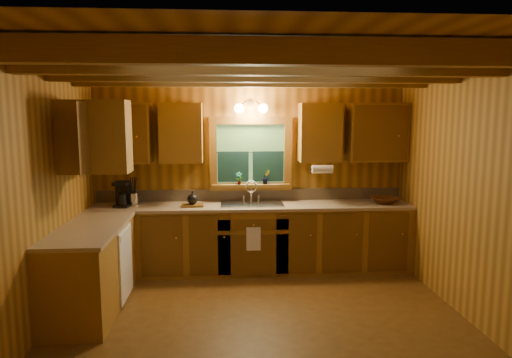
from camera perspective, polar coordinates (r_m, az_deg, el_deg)
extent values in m
plane|color=#5A3B15|center=(4.81, 0.68, -17.49)|extent=(4.20, 4.20, 0.00)
plane|color=brown|center=(4.38, 0.74, 14.92)|extent=(4.20, 4.20, 0.00)
plane|color=brown|center=(6.29, -0.68, 0.92)|extent=(4.20, 0.00, 4.20)
plane|color=brown|center=(2.58, 4.15, -9.36)|extent=(4.20, 0.00, 4.20)
plane|color=brown|center=(4.74, -25.53, -2.16)|extent=(0.00, 3.80, 3.80)
plane|color=brown|center=(5.04, 25.26, -1.59)|extent=(0.00, 3.80, 3.80)
cube|color=brown|center=(3.18, 2.55, 15.58)|extent=(4.20, 0.14, 0.18)
cube|color=brown|center=(3.97, 1.22, 14.05)|extent=(4.20, 0.14, 0.18)
cube|color=brown|center=(4.77, 0.34, 13.02)|extent=(4.20, 0.14, 0.18)
cube|color=brown|center=(5.56, -0.29, 12.29)|extent=(4.20, 0.14, 0.18)
cube|color=brown|center=(6.16, -0.51, -7.50)|extent=(4.20, 0.62, 0.86)
cube|color=brown|center=(5.29, -19.85, -10.60)|extent=(0.62, 1.60, 0.86)
cube|color=tan|center=(6.05, -0.51, -3.38)|extent=(4.20, 0.66, 0.04)
cube|color=tan|center=(5.16, -19.98, -5.85)|extent=(0.64, 1.60, 0.04)
cube|color=#9A8567|center=(6.32, -0.67, -1.97)|extent=(4.20, 0.02, 0.16)
cube|color=white|center=(5.39, -15.94, -10.05)|extent=(0.02, 0.60, 0.80)
cube|color=brown|center=(6.22, -16.51, 5.51)|extent=(0.78, 0.34, 0.78)
cube|color=brown|center=(6.10, -9.31, 5.69)|extent=(0.55, 0.34, 0.78)
cube|color=brown|center=(6.20, 7.96, 5.75)|extent=(0.55, 0.34, 0.78)
cube|color=brown|center=(6.41, 14.84, 5.63)|extent=(0.78, 0.34, 0.78)
cube|color=brown|center=(5.26, -21.45, 4.91)|extent=(0.34, 1.10, 0.78)
cube|color=brown|center=(6.21, -0.67, 7.30)|extent=(1.12, 0.08, 0.10)
cube|color=brown|center=(6.28, -0.66, -0.94)|extent=(1.12, 0.08, 0.10)
cube|color=brown|center=(6.22, -5.37, 3.12)|extent=(0.10, 0.08, 0.80)
cube|color=brown|center=(6.28, 3.99, 3.18)|extent=(0.10, 0.08, 0.80)
cube|color=#427531|center=(6.26, -0.68, 3.19)|extent=(0.92, 0.01, 0.80)
cube|color=#0F2B2C|center=(6.25, -2.86, 1.54)|extent=(0.42, 0.02, 0.42)
cube|color=#0F2B2C|center=(6.27, 1.51, 1.58)|extent=(0.42, 0.02, 0.42)
cylinder|color=black|center=(6.24, -0.67, 3.35)|extent=(0.92, 0.01, 0.01)
cube|color=brown|center=(6.24, -0.64, -0.81)|extent=(1.06, 0.14, 0.04)
cylinder|color=black|center=(6.21, -0.68, 9.43)|extent=(0.08, 0.03, 0.08)
cylinder|color=black|center=(6.14, -1.59, 9.44)|extent=(0.09, 0.17, 0.08)
cylinder|color=black|center=(6.15, 0.30, 9.44)|extent=(0.09, 0.17, 0.08)
sphere|color=#FFE0A5|center=(6.08, -2.13, 8.79)|extent=(0.13, 0.13, 0.13)
sphere|color=#FFE0A5|center=(6.10, 0.91, 8.80)|extent=(0.13, 0.13, 0.13)
cylinder|color=white|center=(6.04, 8.26, 1.22)|extent=(0.27, 0.11, 0.11)
cube|color=white|center=(5.82, -0.31, -7.49)|extent=(0.18, 0.01, 0.30)
cube|color=silver|center=(6.06, -0.52, -3.13)|extent=(0.82, 0.48, 0.02)
cube|color=#262628|center=(6.06, -2.31, -3.76)|extent=(0.34, 0.40, 0.14)
cube|color=#262628|center=(6.08, 1.27, -3.71)|extent=(0.34, 0.40, 0.14)
cylinder|color=silver|center=(6.22, -0.62, -1.87)|extent=(0.04, 0.04, 0.22)
torus|color=silver|center=(6.14, -0.59, -0.95)|extent=(0.16, 0.02, 0.16)
cube|color=black|center=(6.16, -16.30, -3.18)|extent=(0.18, 0.22, 0.03)
cube|color=black|center=(6.20, -16.22, -1.62)|extent=(0.18, 0.08, 0.31)
cube|color=black|center=(6.09, -16.45, -0.53)|extent=(0.18, 0.20, 0.04)
cylinder|color=black|center=(6.11, -16.39, -2.44)|extent=(0.11, 0.11, 0.13)
cylinder|color=silver|center=(6.19, -15.06, -2.44)|extent=(0.13, 0.13, 0.17)
cylinder|color=black|center=(6.15, -15.29, -0.89)|extent=(0.03, 0.04, 0.24)
cylinder|color=black|center=(6.16, -15.11, -0.88)|extent=(0.01, 0.01, 0.24)
cylinder|color=black|center=(6.17, -14.93, -0.86)|extent=(0.03, 0.04, 0.24)
cylinder|color=black|center=(6.17, -14.80, -0.85)|extent=(0.05, 0.06, 0.24)
cube|color=brown|center=(5.99, -7.92, -3.27)|extent=(0.29, 0.22, 0.03)
sphere|color=black|center=(5.97, -7.93, -2.51)|extent=(0.14, 0.14, 0.14)
cylinder|color=black|center=(5.96, -7.95, -1.70)|extent=(0.02, 0.02, 0.04)
imported|color=#48230C|center=(6.35, 15.72, -2.56)|extent=(0.41, 0.41, 0.09)
imported|color=brown|center=(6.18, -2.13, 0.10)|extent=(0.10, 0.07, 0.17)
imported|color=brown|center=(6.23, 1.24, 0.26)|extent=(0.13, 0.11, 0.19)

